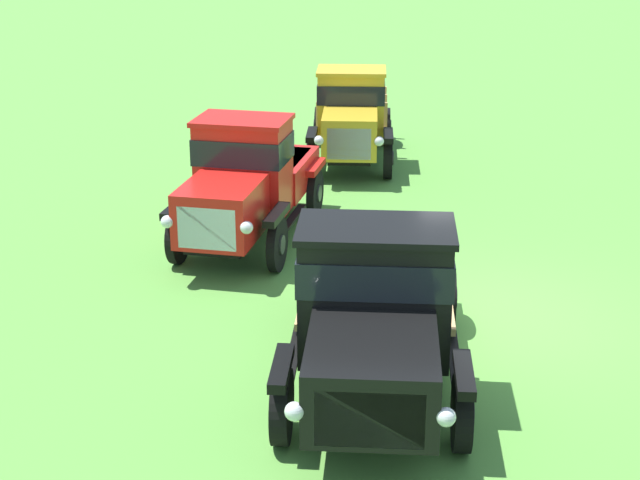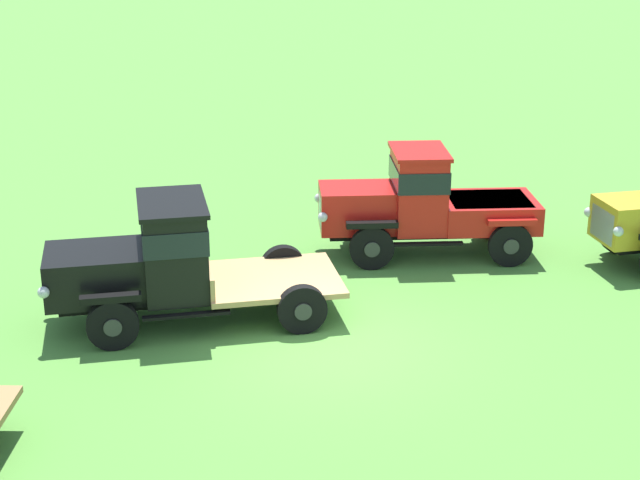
% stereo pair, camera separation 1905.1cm
% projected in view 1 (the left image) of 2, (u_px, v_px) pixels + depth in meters
% --- Properties ---
extents(ground_plane, '(240.00, 240.00, 0.00)m').
position_uv_depth(ground_plane, '(490.00, 317.00, 14.30)').
color(ground_plane, '#518E38').
extents(vintage_truck_second_in_line, '(5.44, 2.77, 2.22)m').
position_uv_depth(vintage_truck_second_in_line, '(374.00, 319.00, 11.56)').
color(vintage_truck_second_in_line, black).
rests_on(vintage_truck_second_in_line, ground).
extents(vintage_truck_midrow_center, '(4.82, 2.89, 2.26)m').
position_uv_depth(vintage_truck_midrow_center, '(246.00, 181.00, 16.86)').
color(vintage_truck_midrow_center, black).
rests_on(vintage_truck_midrow_center, ground).
extents(vintage_truck_far_side, '(4.69, 2.26, 2.15)m').
position_uv_depth(vintage_truck_far_side, '(351.00, 117.00, 21.41)').
color(vintage_truck_far_side, black).
rests_on(vintage_truck_far_side, ground).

